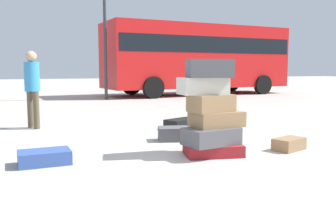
% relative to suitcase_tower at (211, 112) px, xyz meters
% --- Properties ---
extents(ground_plane, '(80.00, 80.00, 0.00)m').
position_rel_suitcase_tower_xyz_m(ground_plane, '(-0.11, -0.30, -0.61)').
color(ground_plane, '#ADA89E').
extents(suitcase_tower, '(0.91, 0.70, 1.36)m').
position_rel_suitcase_tower_xyz_m(suitcase_tower, '(0.00, 0.00, 0.00)').
color(suitcase_tower, maroon).
rests_on(suitcase_tower, ground).
extents(suitcase_brown_left_side, '(0.58, 0.45, 0.19)m').
position_rel_suitcase_tower_xyz_m(suitcase_brown_left_side, '(1.26, -0.15, -0.52)').
color(suitcase_brown_left_side, olive).
rests_on(suitcase_brown_left_side, ground).
extents(suitcase_navy_behind_tower, '(0.67, 0.44, 0.18)m').
position_rel_suitcase_tower_xyz_m(suitcase_navy_behind_tower, '(-2.25, 0.29, -0.52)').
color(suitcase_navy_behind_tower, '#334F99').
rests_on(suitcase_navy_behind_tower, ground).
extents(suitcase_brown_white_trunk, '(0.82, 0.47, 0.22)m').
position_rel_suitcase_tower_xyz_m(suitcase_brown_white_trunk, '(0.93, 1.46, -0.51)').
color(suitcase_brown_white_trunk, olive).
rests_on(suitcase_brown_white_trunk, ground).
extents(suitcase_navy_foreground_near, '(0.73, 0.37, 0.20)m').
position_rel_suitcase_tower_xyz_m(suitcase_navy_foreground_near, '(0.50, 0.69, -0.52)').
color(suitcase_navy_foreground_near, '#334F99').
rests_on(suitcase_navy_foreground_near, ground).
extents(suitcase_black_right_side, '(0.77, 0.62, 0.20)m').
position_rel_suitcase_tower_xyz_m(suitcase_black_right_side, '(0.50, 2.25, -0.51)').
color(suitcase_black_right_side, black).
rests_on(suitcase_black_right_side, ground).
extents(suitcase_charcoal_foreground_far, '(0.85, 0.57, 0.23)m').
position_rel_suitcase_tower_xyz_m(suitcase_charcoal_foreground_far, '(0.03, 1.14, -0.50)').
color(suitcase_charcoal_foreground_far, '#4C4C51').
rests_on(suitcase_charcoal_foreground_far, ground).
extents(person_bearded_onlooker, '(0.30, 0.31, 1.58)m').
position_rel_suitcase_tower_xyz_m(person_bearded_onlooker, '(-2.31, 3.40, 0.32)').
color(person_bearded_onlooker, brown).
rests_on(person_bearded_onlooker, ground).
extents(parked_bus, '(8.92, 3.37, 3.15)m').
position_rel_suitcase_tower_xyz_m(parked_bus, '(5.09, 11.17, 1.22)').
color(parked_bus, red).
rests_on(parked_bus, ground).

